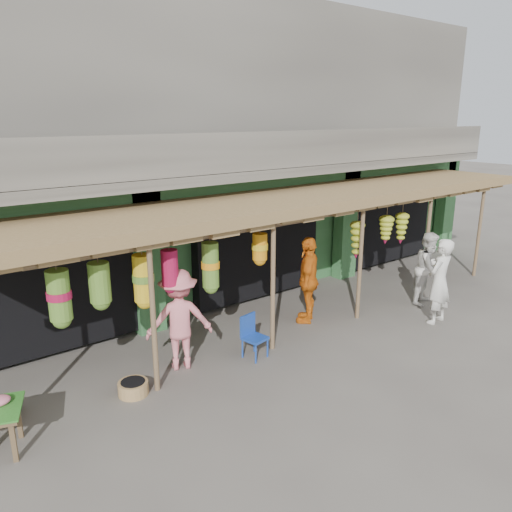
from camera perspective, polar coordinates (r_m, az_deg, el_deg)
ground at (r=11.06m, az=7.24°, el=-7.93°), size 80.00×80.00×0.00m
building at (r=14.01m, az=-6.75°, el=11.38°), size 16.40×6.80×7.00m
awning at (r=10.75m, az=4.03°, el=5.89°), size 14.00×2.70×2.79m
blue_chair at (r=9.50m, az=-0.46°, el=-8.88°), size 0.46×0.46×0.82m
basket_right at (r=8.70m, az=-13.85°, el=-14.44°), size 0.50×0.50×0.22m
person_front at (r=11.54m, az=20.22°, el=-2.74°), size 0.73×0.52×1.90m
person_right at (r=12.67m, az=19.15°, el=-1.34°), size 1.00×0.86×1.76m
person_vendor at (r=10.96m, az=6.00°, el=-2.69°), size 1.17×1.08×1.93m
person_shopper at (r=9.05m, az=-8.77°, el=-7.17°), size 1.36×1.08×1.85m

